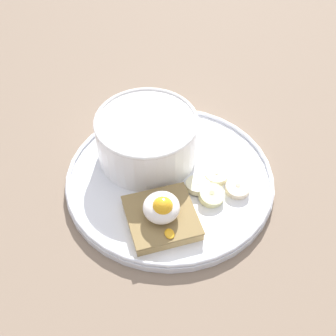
{
  "coord_description": "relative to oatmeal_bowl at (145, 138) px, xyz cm",
  "views": [
    {
      "loc": [
        43.2,
        0.24,
        52.64
      ],
      "look_at": [
        0.0,
        0.0,
        5.0
      ],
      "focal_mm": 50.0,
      "sensor_mm": 36.0,
      "label": 1
    }
  ],
  "objects": [
    {
      "name": "banana_slice_front",
      "position": [
        4.48,
        9.81,
        -2.96
      ],
      "size": [
        4.17,
        4.17,
        1.05
      ],
      "color": "#F1E5BC",
      "rests_on": "plate"
    },
    {
      "name": "banana_slice_back",
      "position": [
        6.2,
        7.13,
        -2.95
      ],
      "size": [
        3.85,
        3.79,
        1.2
      ],
      "color": "#EFECC2",
      "rests_on": "plate"
    },
    {
      "name": "plate",
      "position": [
        4.41,
        3.26,
        -3.66
      ],
      "size": [
        29.28,
        29.28,
        1.6
      ],
      "color": "white",
      "rests_on": "ground_plane"
    },
    {
      "name": "banana_slice_left",
      "position": [
        8.2,
        8.89,
        -2.73
      ],
      "size": [
        4.94,
        4.91,
        1.79
      ],
      "color": "beige",
      "rests_on": "plate"
    },
    {
      "name": "oatmeal_bowl",
      "position": [
        0.0,
        0.0,
        0.0
      ],
      "size": [
        14.52,
        14.52,
        6.94
      ],
      "color": "white",
      "rests_on": "plate"
    },
    {
      "name": "toast_slice",
      "position": [
        11.98,
        2.23,
        -2.58
      ],
      "size": [
        10.88,
        10.88,
        1.58
      ],
      "color": "olive",
      "rests_on": "plate"
    },
    {
      "name": "poached_egg",
      "position": [
        12.12,
        2.28,
        -0.3
      ],
      "size": [
        6.44,
        4.69,
        3.61
      ],
      "color": "white",
      "rests_on": "toast_slice"
    },
    {
      "name": "ground_plane",
      "position": [
        4.41,
        3.26,
        -5.46
      ],
      "size": [
        120.0,
        120.0,
        2.0
      ],
      "primitive_type": "cube",
      "color": "#7A6654",
      "rests_on": "ground"
    },
    {
      "name": "banana_slice_right",
      "position": [
        6.82,
        12.53,
        -2.79
      ],
      "size": [
        3.63,
        3.52,
        1.56
      ],
      "color": "#FBE4BE",
      "rests_on": "plate"
    }
  ]
}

